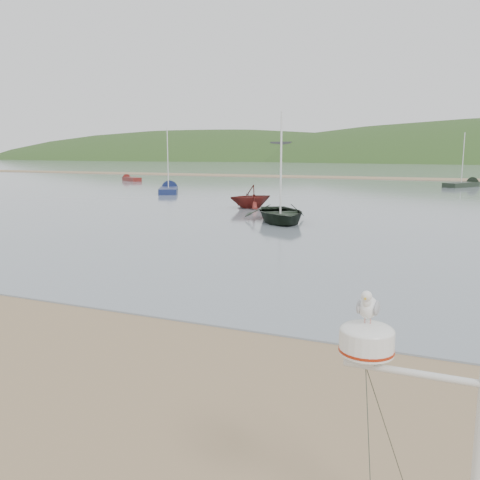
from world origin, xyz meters
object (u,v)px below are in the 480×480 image
at_px(sailboat_dark_mid, 469,184).
at_px(boat_dark, 281,178).
at_px(boat_red, 251,186).
at_px(sailboat_blue_near, 169,189).
at_px(dinghy_red_far, 129,179).

bearing_deg(sailboat_dark_mid, boat_dark, -105.41).
bearing_deg(boat_red, sailboat_dark_mid, 105.62).
relative_size(boat_red, sailboat_dark_mid, 0.47).
xyz_separation_m(sailboat_blue_near, dinghy_red_far, (-14.89, 14.44, -0.01)).
bearing_deg(sailboat_blue_near, dinghy_red_far, 135.88).
distance_m(boat_dark, sailboat_dark_mid, 37.04).
bearing_deg(dinghy_red_far, sailboat_blue_near, -44.12).
bearing_deg(boat_red, dinghy_red_far, 178.61).
distance_m(boat_dark, boat_red, 7.27).
relative_size(boat_dark, sailboat_blue_near, 0.74).
height_order(boat_red, sailboat_dark_mid, sailboat_dark_mid).
height_order(sailboat_blue_near, dinghy_red_far, sailboat_blue_near).
bearing_deg(sailboat_dark_mid, boat_red, -115.12).
relative_size(boat_red, sailboat_blue_near, 0.46).
relative_size(boat_dark, boat_red, 1.60).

